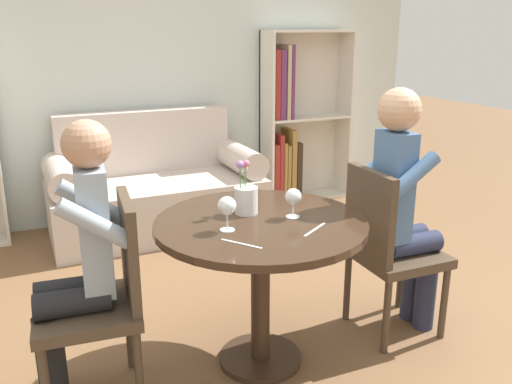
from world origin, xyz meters
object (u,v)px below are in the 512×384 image
object	(u,v)px
bookshelf_right	(293,125)
chair_right	(387,245)
wine_glass_left	(227,207)
wine_glass_right	(293,198)
person_right	(404,206)
couch	(155,192)
person_left	(77,263)
chair_left	(104,293)
flower_vase	(246,197)

from	to	relation	value
bookshelf_right	chair_right	distance (m)	2.38
wine_glass_left	bookshelf_right	bearing A→B (deg)	56.06
wine_glass_right	person_right	bearing A→B (deg)	0.02
chair_right	wine_glass_left	world-z (taller)	chair_right
couch	wine_glass_right	size ratio (longest dim) A/B	11.83
bookshelf_right	person_left	xyz separation A→B (m)	(-2.17, -2.20, -0.06)
wine_glass_right	wine_glass_left	bearing A→B (deg)	-174.36
chair_right	chair_left	bearing A→B (deg)	89.07
bookshelf_right	chair_left	xyz separation A→B (m)	(-2.08, -2.21, -0.21)
chair_right	wine_glass_left	bearing A→B (deg)	93.96
couch	wine_glass_left	xyz separation A→B (m)	(-0.18, -2.04, 0.52)
chair_left	person_left	distance (m)	0.18
couch	chair_left	xyz separation A→B (m)	(-0.70, -1.94, 0.18)
chair_left	flower_vase	distance (m)	0.75
person_right	flower_vase	distance (m)	0.83
person_right	flower_vase	size ratio (longest dim) A/B	5.02
chair_left	wine_glass_right	xyz separation A→B (m)	(0.86, -0.07, 0.33)
chair_left	chair_right	bearing A→B (deg)	93.01
wine_glass_left	couch	bearing A→B (deg)	84.90
chair_left	chair_right	distance (m)	1.41
bookshelf_right	chair_left	distance (m)	3.04
wine_glass_right	flower_vase	distance (m)	0.22
chair_left	wine_glass_left	distance (m)	0.63
bookshelf_right	wine_glass_right	world-z (taller)	bookshelf_right
bookshelf_right	chair_right	size ratio (longest dim) A/B	1.71
chair_left	wine_glass_right	size ratio (longest dim) A/B	6.58
chair_right	person_left	distance (m)	1.51
wine_glass_right	couch	bearing A→B (deg)	94.36
bookshelf_right	flower_vase	bearing A→B (deg)	-123.09
person_left	flower_vase	size ratio (longest dim) A/B	4.76
bookshelf_right	person_right	world-z (taller)	bookshelf_right
chair_left	person_left	xyz separation A→B (m)	(-0.09, 0.01, 0.15)
flower_vase	person_left	bearing A→B (deg)	-175.58
bookshelf_right	person_left	bearing A→B (deg)	-134.60
couch	flower_vase	world-z (taller)	flower_vase
chair_left	flower_vase	xyz separation A→B (m)	(0.68, 0.07, 0.31)
chair_left	person_right	size ratio (longest dim) A/B	0.70
wine_glass_left	flower_vase	world-z (taller)	flower_vase
bookshelf_right	wine_glass_left	size ratio (longest dim) A/B	10.16
chair_right	flower_vase	bearing A→B (deg)	80.97
person_left	person_right	bearing A→B (deg)	92.62
bookshelf_right	flower_vase	world-z (taller)	bookshelf_right
wine_glass_left	wine_glass_right	bearing A→B (deg)	5.64
couch	wine_glass_left	size ratio (longest dim) A/B	10.67
flower_vase	couch	bearing A→B (deg)	89.37
person_left	chair_right	bearing A→B (deg)	92.61
couch	chair_left	bearing A→B (deg)	-109.91
chair_left	wine_glass_right	distance (m)	0.92
bookshelf_right	flower_vase	xyz separation A→B (m)	(-1.39, -2.14, 0.10)
couch	bookshelf_right	bearing A→B (deg)	11.06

